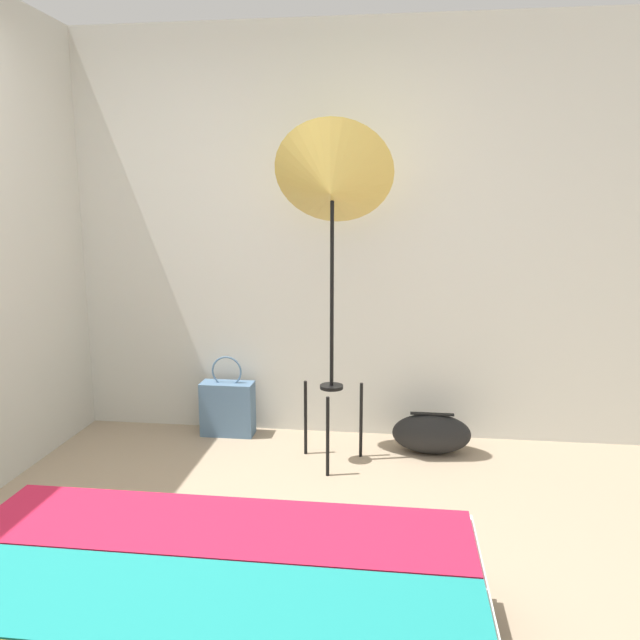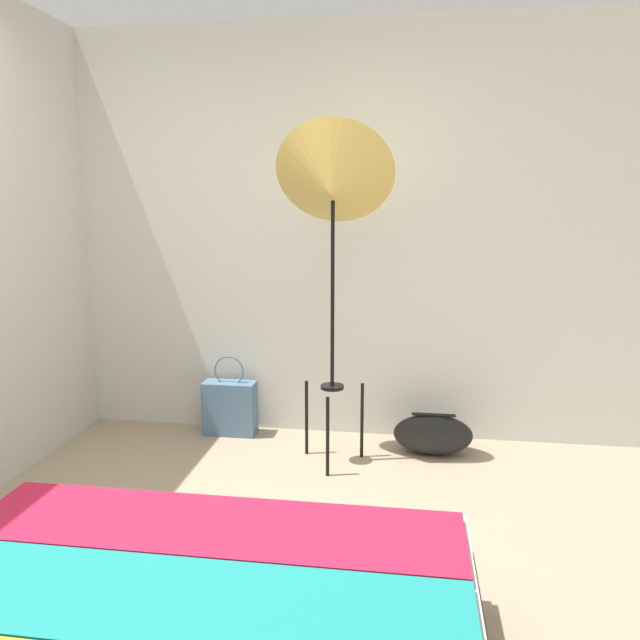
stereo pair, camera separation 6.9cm
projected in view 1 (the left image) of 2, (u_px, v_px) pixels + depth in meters
ground_plane at (146, 636)px, 2.21m from camera, size 14.00×14.00×0.00m
wall_back at (265, 235)px, 4.01m from camera, size 8.00×0.05×2.60m
photo_umbrella at (332, 186)px, 3.39m from camera, size 0.67×0.56×1.95m
tote_bag at (228, 408)px, 4.09m from camera, size 0.34×0.15×0.53m
duffel_bag at (431, 434)px, 3.80m from camera, size 0.48×0.24×0.25m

